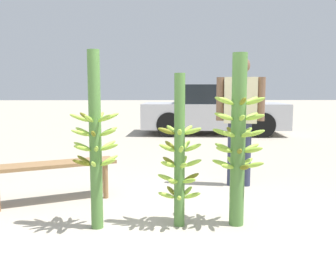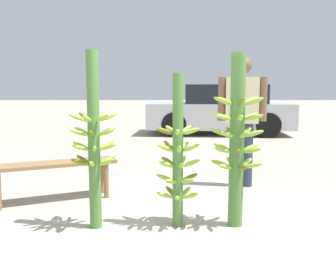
{
  "view_description": "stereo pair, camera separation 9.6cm",
  "coord_description": "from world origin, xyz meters",
  "px_view_note": "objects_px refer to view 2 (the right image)",
  "views": [
    {
      "loc": [
        -0.09,
        -3.21,
        1.31
      ],
      "look_at": [
        -0.01,
        0.64,
        0.82
      ],
      "focal_mm": 40.0,
      "sensor_mm": 36.0,
      "label": 1
    },
    {
      "loc": [
        0.0,
        -3.21,
        1.31
      ],
      "look_at": [
        -0.01,
        0.64,
        0.82
      ],
      "focal_mm": 40.0,
      "sensor_mm": 36.0,
      "label": 2
    }
  ],
  "objects_px": {
    "parked_car": "(221,110)",
    "market_bench": "(54,169)",
    "vendor_person": "(243,110)",
    "banana_stalk_center": "(178,155)",
    "banana_stalk_right": "(237,139)",
    "banana_stalk_left": "(95,141)"
  },
  "relations": [
    {
      "from": "banana_stalk_center",
      "to": "banana_stalk_right",
      "type": "height_order",
      "value": "banana_stalk_right"
    },
    {
      "from": "vendor_person",
      "to": "market_bench",
      "type": "bearing_deg",
      "value": 26.53
    },
    {
      "from": "banana_stalk_center",
      "to": "vendor_person",
      "type": "xyz_separation_m",
      "value": [
        0.89,
        1.49,
        0.35
      ]
    },
    {
      "from": "market_bench",
      "to": "parked_car",
      "type": "bearing_deg",
      "value": 42.67
    },
    {
      "from": "banana_stalk_left",
      "to": "parked_car",
      "type": "relative_size",
      "value": 0.4
    },
    {
      "from": "banana_stalk_right",
      "to": "parked_car",
      "type": "distance_m",
      "value": 7.46
    },
    {
      "from": "market_bench",
      "to": "parked_car",
      "type": "xyz_separation_m",
      "value": [
        2.87,
        6.62,
        0.31
      ]
    },
    {
      "from": "banana_stalk_center",
      "to": "banana_stalk_right",
      "type": "bearing_deg",
      "value": 1.53
    },
    {
      "from": "banana_stalk_left",
      "to": "market_bench",
      "type": "height_order",
      "value": "banana_stalk_left"
    },
    {
      "from": "market_bench",
      "to": "banana_stalk_right",
      "type": "bearing_deg",
      "value": -45.43
    },
    {
      "from": "parked_car",
      "to": "market_bench",
      "type": "bearing_deg",
      "value": 160.77
    },
    {
      "from": "vendor_person",
      "to": "parked_car",
      "type": "xyz_separation_m",
      "value": [
        0.54,
        5.93,
        -0.34
      ]
    },
    {
      "from": "vendor_person",
      "to": "market_bench",
      "type": "xyz_separation_m",
      "value": [
        -2.32,
        -0.7,
        -0.65
      ]
    },
    {
      "from": "market_bench",
      "to": "banana_stalk_center",
      "type": "bearing_deg",
      "value": -53.07
    },
    {
      "from": "vendor_person",
      "to": "parked_car",
      "type": "height_order",
      "value": "vendor_person"
    },
    {
      "from": "banana_stalk_left",
      "to": "parked_car",
      "type": "xyz_separation_m",
      "value": [
        2.22,
        7.46,
        -0.14
      ]
    },
    {
      "from": "banana_stalk_left",
      "to": "vendor_person",
      "type": "relative_size",
      "value": 0.96
    },
    {
      "from": "banana_stalk_center",
      "to": "vendor_person",
      "type": "relative_size",
      "value": 0.84
    },
    {
      "from": "parked_car",
      "to": "banana_stalk_right",
      "type": "bearing_deg",
      "value": 177.41
    },
    {
      "from": "banana_stalk_right",
      "to": "market_bench",
      "type": "height_order",
      "value": "banana_stalk_right"
    },
    {
      "from": "banana_stalk_left",
      "to": "banana_stalk_center",
      "type": "height_order",
      "value": "banana_stalk_left"
    },
    {
      "from": "banana_stalk_right",
      "to": "banana_stalk_left",
      "type": "bearing_deg",
      "value": -177.64
    }
  ]
}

